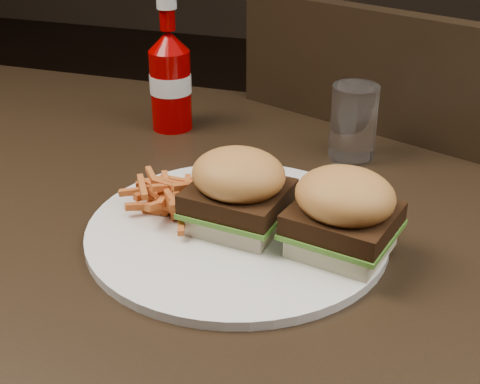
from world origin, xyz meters
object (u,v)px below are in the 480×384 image
(dining_table, at_px, (197,211))
(chair_far, at_px, (404,245))
(tumbler, at_px, (354,121))
(ketchup_bottle, at_px, (171,91))
(plate, at_px, (237,231))

(dining_table, bearing_deg, chair_far, 64.52)
(dining_table, height_order, chair_far, dining_table)
(chair_far, height_order, tumbler, tumbler)
(tumbler, bearing_deg, ketchup_bottle, 175.31)
(chair_far, relative_size, tumbler, 4.64)
(chair_far, bearing_deg, ketchup_bottle, 60.68)
(ketchup_bottle, distance_m, tumbler, 0.29)
(tumbler, bearing_deg, plate, -108.64)
(dining_table, relative_size, tumbler, 11.83)
(dining_table, distance_m, plate, 0.11)
(plate, relative_size, ketchup_bottle, 2.74)
(plate, distance_m, ketchup_bottle, 0.34)
(dining_table, height_order, ketchup_bottle, ketchup_bottle)
(plate, xyz_separation_m, tumbler, (0.08, 0.25, 0.05))
(dining_table, xyz_separation_m, tumbler, (0.16, 0.18, 0.08))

